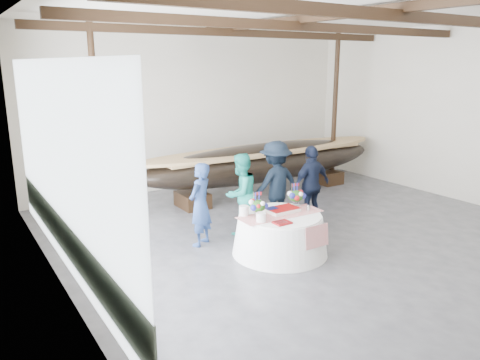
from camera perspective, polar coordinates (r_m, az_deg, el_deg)
floor at (r=9.51m, az=12.40°, el=-8.09°), size 10.00×12.00×0.01m
wall_back at (r=13.75m, az=-5.19°, el=8.67°), size 10.00×0.02×4.50m
wall_left at (r=6.41m, az=-19.93°, el=1.64°), size 0.02×12.00×4.50m
ceiling at (r=8.88m, az=14.01°, el=19.93°), size 10.00×12.00×0.01m
pavilion_structure at (r=9.35m, az=10.52°, el=16.73°), size 9.80×11.76×4.50m
open_bay at (r=7.46m, az=-21.05°, el=-0.12°), size 0.03×7.00×3.20m
longboat_display at (r=12.81m, az=3.19°, el=2.21°), size 7.55×1.51×1.42m
banquet_table at (r=8.95m, az=4.90°, el=-6.57°), size 1.81×1.81×0.78m
tabletop_items at (r=8.90m, az=4.44°, el=-3.02°), size 1.69×0.97×0.40m
guest_woman_blue at (r=9.22m, az=-4.87°, el=-2.99°), size 0.73×0.66×1.67m
guest_woman_teal at (r=9.82m, az=0.07°, el=-1.72°), size 1.00×0.89×1.73m
guest_man_left at (r=10.25m, az=4.34°, el=-0.52°), size 1.26×0.75×1.91m
guest_man_right at (r=10.56m, az=8.68°, el=-0.59°), size 1.07×0.51×1.78m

